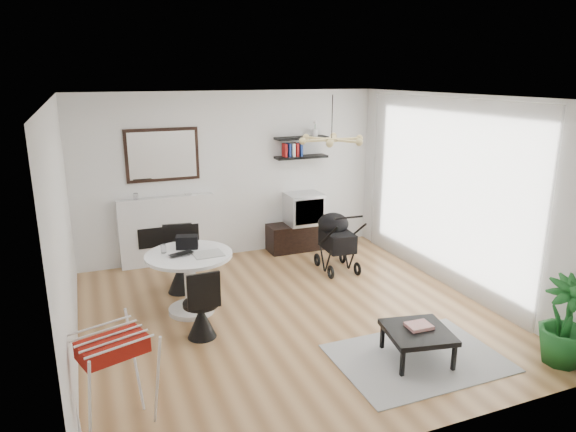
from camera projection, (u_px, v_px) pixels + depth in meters
name	position (u px, v px, depth m)	size (l,w,h in m)	color
floor	(289.00, 314.00, 6.52)	(5.00, 5.00, 0.00)	olive
ceiling	(289.00, 97.00, 5.80)	(5.00, 5.00, 0.00)	white
wall_back	(232.00, 175.00, 8.40)	(5.00, 5.00, 0.00)	white
wall_left	(64.00, 236.00, 5.26)	(5.00, 5.00, 0.00)	white
wall_right	(457.00, 194.00, 7.06)	(5.00, 5.00, 0.00)	white
sheer_curtain	(442.00, 192.00, 7.20)	(0.04, 3.60, 2.60)	white
fireplace	(167.00, 222.00, 8.11)	(1.50, 0.17, 2.16)	white
shelf_lower	(301.00, 157.00, 8.64)	(0.90, 0.25, 0.04)	black
shelf_upper	(301.00, 138.00, 8.55)	(0.90, 0.25, 0.04)	black
pendant_lamp	(332.00, 140.00, 6.47)	(0.90, 0.90, 0.10)	tan
tv_console	(303.00, 236.00, 8.92)	(1.23, 0.43, 0.46)	black
crt_tv	(304.00, 208.00, 8.78)	(0.60, 0.53, 0.53)	silver
dining_table	(190.00, 274.00, 6.46)	(1.08, 1.08, 0.79)	white
laptop	(183.00, 255.00, 6.29)	(0.31, 0.20, 0.02)	black
black_bag	(187.00, 242.00, 6.56)	(0.28, 0.17, 0.17)	black
newspaper	(208.00, 254.00, 6.35)	(0.36, 0.30, 0.01)	beige
drinking_glass	(163.00, 249.00, 6.40)	(0.07, 0.07, 0.11)	white
chair_far	(180.00, 271.00, 7.15)	(0.45, 0.47, 0.93)	black
chair_near	(202.00, 316.00, 5.88)	(0.41, 0.41, 0.86)	black
drying_rack	(114.00, 380.00, 4.29)	(0.76, 0.73, 0.91)	white
stroller	(336.00, 243.00, 7.95)	(0.54, 0.83, 0.98)	black
rug	(417.00, 358.00, 5.51)	(1.75, 1.27, 0.01)	#989898
coffee_table	(418.00, 333.00, 5.42)	(0.77, 0.77, 0.34)	black
magazines	(419.00, 326.00, 5.45)	(0.26, 0.20, 0.04)	#B52D2D
potted_plant	(566.00, 322.00, 5.32)	(0.53, 0.53, 0.94)	#1A5C21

